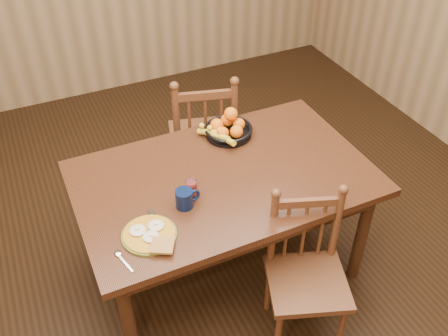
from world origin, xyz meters
name	(u,v)px	position (x,y,z in m)	size (l,w,h in m)	color
room	(224,77)	(0.00, 0.00, 1.35)	(4.52, 5.02, 2.72)	black
dining_table	(224,187)	(0.00, 0.00, 0.67)	(1.60, 1.00, 0.75)	black
chair_far	(203,138)	(0.17, 0.71, 0.48)	(0.55, 0.53, 0.99)	#492815
chair_near	(306,275)	(0.21, -0.56, 0.43)	(0.51, 0.50, 0.89)	#492815
breakfast_plate	(150,235)	(-0.51, -0.26, 0.76)	(0.26, 0.31, 0.04)	#59601E
fork	(153,220)	(-0.46, -0.17, 0.75)	(0.04, 0.18, 0.00)	silver
spoon	(121,257)	(-0.67, -0.33, 0.75)	(0.05, 0.16, 0.01)	silver
coffee_mug	(185,198)	(-0.28, -0.14, 0.80)	(0.13, 0.09, 0.10)	black
juice_glass	(191,188)	(-0.22, -0.07, 0.79)	(0.06, 0.06, 0.09)	silver
fruit_bowl	(227,129)	(0.18, 0.33, 0.80)	(0.32, 0.32, 0.17)	black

